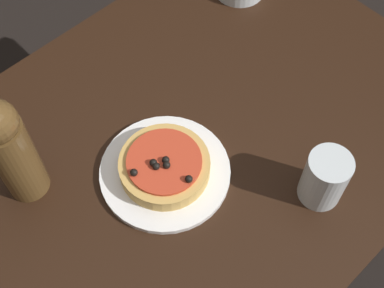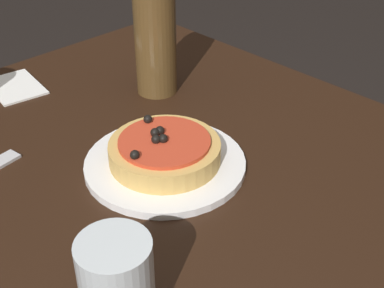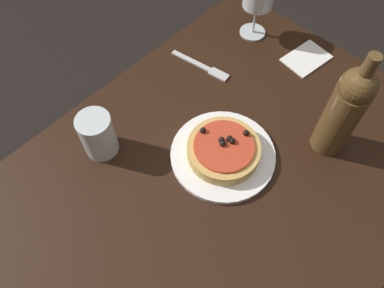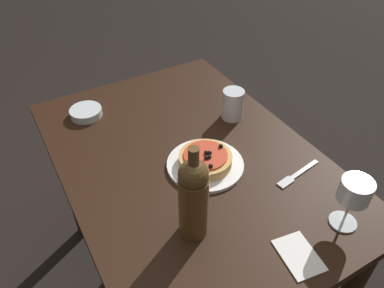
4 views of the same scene
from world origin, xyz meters
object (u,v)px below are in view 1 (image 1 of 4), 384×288
at_px(dinner_plate, 165,172).
at_px(pizza, 164,166).
at_px(water_cup, 325,178).
at_px(wine_bottle, 9,148).
at_px(dining_table, 183,172).

relative_size(dinner_plate, pizza, 1.46).
xyz_separation_m(dinner_plate, water_cup, (0.18, -0.22, 0.05)).
bearing_deg(pizza, dinner_plate, 28.95).
bearing_deg(wine_bottle, dinner_plate, -38.48).
bearing_deg(pizza, wine_bottle, 141.46).
bearing_deg(dinner_plate, dining_table, 20.42).
relative_size(dining_table, wine_bottle, 3.92).
distance_m(dinner_plate, pizza, 0.02).
height_order(dining_table, dinner_plate, dinner_plate).
bearing_deg(pizza, dining_table, 20.45).
xyz_separation_m(pizza, wine_bottle, (-0.20, 0.16, 0.10)).
height_order(dinner_plate, wine_bottle, wine_bottle).
xyz_separation_m(dinner_plate, pizza, (-0.00, -0.00, 0.02)).
bearing_deg(wine_bottle, dining_table, -26.82).
xyz_separation_m(dining_table, dinner_plate, (-0.06, -0.02, 0.12)).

